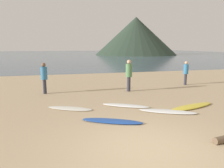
{
  "coord_description": "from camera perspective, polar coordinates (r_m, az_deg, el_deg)",
  "views": [
    {
      "loc": [
        -2.09,
        -4.56,
        2.54
      ],
      "look_at": [
        0.66,
        6.05,
        0.6
      ],
      "focal_mm": 34.41,
      "sensor_mm": 36.0,
      "label": 1
    }
  ],
  "objects": [
    {
      "name": "ground_plane",
      "position": [
        14.95,
        -6.24,
        -0.2
      ],
      "size": [
        120.0,
        120.0,
        0.2
      ],
      "primitive_type": "cube",
      "color": "tan",
      "rests_on": "ground"
    },
    {
      "name": "ocean_water",
      "position": [
        69.92,
        -12.9,
        7.69
      ],
      "size": [
        140.0,
        100.0,
        0.01
      ],
      "primitive_type": "cube",
      "color": "#475B6B",
      "rests_on": "ground"
    },
    {
      "name": "headland_hill",
      "position": [
        65.7,
        6.34,
        12.55
      ],
      "size": [
        24.09,
        24.09,
        11.01
      ],
      "primitive_type": "cone",
      "color": "#28382B",
      "rests_on": "ground"
    },
    {
      "name": "surfboard_0",
      "position": [
        8.98,
        -11.13,
        -6.38
      ],
      "size": [
        1.94,
        1.37,
        0.06
      ],
      "primitive_type": "ellipsoid",
      "rotation": [
        0.0,
        0.0,
        -0.49
      ],
      "color": "silver",
      "rests_on": "ground"
    },
    {
      "name": "surfboard_1",
      "position": [
        7.36,
        0.04,
        -9.81
      ],
      "size": [
        2.09,
        1.34,
        0.08
      ],
      "primitive_type": "ellipsoid",
      "rotation": [
        0.0,
        0.0,
        -0.45
      ],
      "color": "#1E479E",
      "rests_on": "ground"
    },
    {
      "name": "surfboard_2",
      "position": [
        9.21,
        3.68,
        -5.73
      ],
      "size": [
        2.0,
        1.42,
        0.08
      ],
      "primitive_type": "ellipsoid",
      "rotation": [
        0.0,
        0.0,
        -0.52
      ],
      "color": "white",
      "rests_on": "ground"
    },
    {
      "name": "surfboard_3",
      "position": [
        8.67,
        14.55,
        -7.06
      ],
      "size": [
        2.2,
        1.48,
        0.08
      ],
      "primitive_type": "ellipsoid",
      "rotation": [
        0.0,
        0.0,
        -0.48
      ],
      "color": "white",
      "rests_on": "ground"
    },
    {
      "name": "surfboard_4",
      "position": [
        9.61,
        20.35,
        -5.64
      ],
      "size": [
        2.51,
        1.22,
        0.09
      ],
      "primitive_type": "ellipsoid",
      "rotation": [
        0.0,
        0.0,
        0.29
      ],
      "color": "yellow",
      "rests_on": "ground"
    },
    {
      "name": "person_0",
      "position": [
        12.12,
        4.5,
        2.98
      ],
      "size": [
        0.36,
        0.36,
        1.79
      ],
      "rotation": [
        0.0,
        0.0,
        1.02
      ],
      "color": "#2D2D38",
      "rests_on": "ground"
    },
    {
      "name": "person_1",
      "position": [
        12.02,
        -17.6,
        2.14
      ],
      "size": [
        0.34,
        0.34,
        1.67
      ],
      "rotation": [
        0.0,
        0.0,
        4.41
      ],
      "color": "#2D2D38",
      "rests_on": "ground"
    },
    {
      "name": "person_2",
      "position": [
        14.97,
        19.03,
        3.3
      ],
      "size": [
        0.32,
        0.32,
        1.57
      ],
      "rotation": [
        0.0,
        0.0,
        0.39
      ],
      "color": "#2D2D38",
      "rests_on": "ground"
    }
  ]
}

